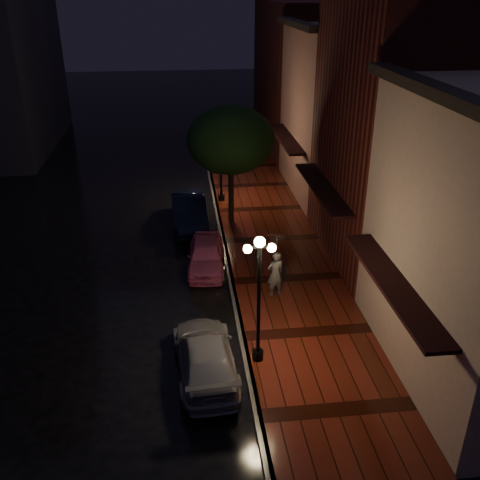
# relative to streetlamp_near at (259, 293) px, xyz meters

# --- Properties ---
(ground) EXTENTS (120.00, 120.00, 0.00)m
(ground) POSITION_rel_streetlamp_near_xyz_m (-0.35, 5.00, -2.60)
(ground) COLOR black
(ground) RESTS_ON ground
(sidewalk) EXTENTS (4.50, 60.00, 0.15)m
(sidewalk) POSITION_rel_streetlamp_near_xyz_m (1.90, 5.00, -2.53)
(sidewalk) COLOR #42170B
(sidewalk) RESTS_ON ground
(curb) EXTENTS (0.25, 60.00, 0.15)m
(curb) POSITION_rel_streetlamp_near_xyz_m (-0.35, 5.00, -2.53)
(curb) COLOR #595451
(curb) RESTS_ON ground
(storefront_mid) EXTENTS (5.00, 8.00, 11.00)m
(storefront_mid) POSITION_rel_streetlamp_near_xyz_m (6.65, 7.00, 2.90)
(storefront_mid) COLOR #511914
(storefront_mid) RESTS_ON ground
(storefront_far) EXTENTS (5.00, 8.00, 9.00)m
(storefront_far) POSITION_rel_streetlamp_near_xyz_m (6.65, 15.00, 1.90)
(storefront_far) COLOR #8C5951
(storefront_far) RESTS_ON ground
(storefront_extra) EXTENTS (5.00, 12.00, 10.00)m
(storefront_extra) POSITION_rel_streetlamp_near_xyz_m (6.65, 25.00, 2.40)
(storefront_extra) COLOR #511914
(storefront_extra) RESTS_ON ground
(streetlamp_near) EXTENTS (0.96, 0.36, 4.31)m
(streetlamp_near) POSITION_rel_streetlamp_near_xyz_m (0.00, 0.00, 0.00)
(streetlamp_near) COLOR black
(streetlamp_near) RESTS_ON sidewalk
(streetlamp_far) EXTENTS (0.96, 0.36, 4.31)m
(streetlamp_far) POSITION_rel_streetlamp_near_xyz_m (0.00, 14.00, 0.00)
(streetlamp_far) COLOR black
(streetlamp_far) RESTS_ON sidewalk
(street_tree) EXTENTS (4.16, 4.16, 5.80)m
(street_tree) POSITION_rel_streetlamp_near_xyz_m (0.26, 10.99, 1.64)
(street_tree) COLOR black
(street_tree) RESTS_ON sidewalk
(pink_car) EXTENTS (1.82, 3.88, 1.28)m
(pink_car) POSITION_rel_streetlamp_near_xyz_m (-1.26, 6.47, -1.96)
(pink_car) COLOR #D85984
(pink_car) RESTS_ON ground
(navy_car) EXTENTS (1.82, 4.78, 1.55)m
(navy_car) POSITION_rel_streetlamp_near_xyz_m (-1.85, 11.17, -1.82)
(navy_car) COLOR black
(navy_car) RESTS_ON ground
(silver_car) EXTENTS (2.07, 4.55, 1.29)m
(silver_car) POSITION_rel_streetlamp_near_xyz_m (-1.68, -0.28, -1.95)
(silver_car) COLOR #94949B
(silver_car) RESTS_ON ground
(woman_with_umbrella) EXTENTS (1.05, 1.07, 2.53)m
(woman_with_umbrella) POSITION_rel_streetlamp_near_xyz_m (1.23, 3.83, -0.78)
(woman_with_umbrella) COLOR silver
(woman_with_umbrella) RESTS_ON sidewalk
(parking_meter) EXTENTS (0.12, 0.10, 1.18)m
(parking_meter) POSITION_rel_streetlamp_near_xyz_m (0.65, 5.07, -1.74)
(parking_meter) COLOR black
(parking_meter) RESTS_ON sidewalk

